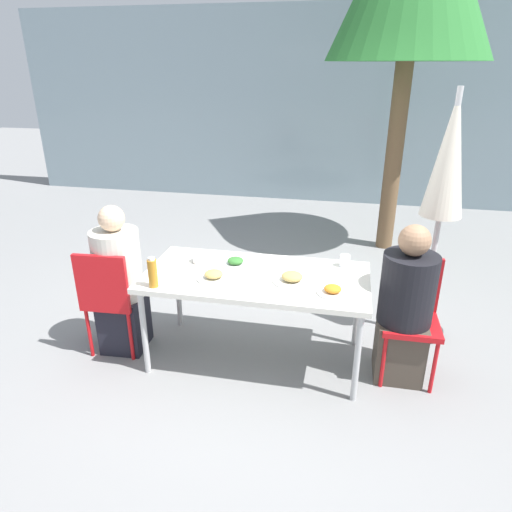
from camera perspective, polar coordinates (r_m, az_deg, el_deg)
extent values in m
plane|color=gray|center=(3.71, 0.00, -12.50)|extent=(24.00, 24.00, 0.00)
cube|color=gray|center=(7.73, 7.51, 17.89)|extent=(10.00, 0.20, 3.00)
cube|color=silver|center=(3.35, 0.00, -2.68)|extent=(1.64, 0.81, 0.04)
cylinder|color=#B7B7B7|center=(3.46, -13.79, -9.31)|extent=(0.04, 0.04, 0.68)
cylinder|color=#B7B7B7|center=(3.18, 12.53, -12.36)|extent=(0.04, 0.04, 0.68)
cylinder|color=#B7B7B7|center=(4.01, -9.70, -4.25)|extent=(0.04, 0.04, 0.68)
cylinder|color=#B7B7B7|center=(3.77, 12.56, -6.36)|extent=(0.04, 0.04, 0.68)
cube|color=red|center=(3.78, -17.13, -5.04)|extent=(0.42, 0.42, 0.04)
cube|color=red|center=(3.54, -18.77, -3.09)|extent=(0.40, 0.06, 0.42)
cylinder|color=red|center=(4.09, -17.95, -6.59)|extent=(0.03, 0.03, 0.42)
cylinder|color=red|center=(3.96, -13.49, -7.09)|extent=(0.03, 0.03, 0.42)
cylinder|color=red|center=(3.84, -20.11, -9.00)|extent=(0.03, 0.03, 0.42)
cylinder|color=red|center=(3.70, -15.39, -9.66)|extent=(0.03, 0.03, 0.42)
cube|color=black|center=(3.86, -16.09, -7.88)|extent=(0.35, 0.35, 0.46)
cylinder|color=beige|center=(3.64, -16.95, -1.03)|extent=(0.36, 0.36, 0.55)
sphere|color=beige|center=(3.51, -17.63, 4.49)|extent=(0.19, 0.19, 0.19)
cube|color=red|center=(3.46, 18.70, -8.02)|extent=(0.40, 0.40, 0.04)
cube|color=red|center=(3.51, 18.86, -3.28)|extent=(0.40, 0.04, 0.42)
cylinder|color=red|center=(3.47, 21.35, -12.87)|extent=(0.03, 0.03, 0.42)
cylinder|color=red|center=(3.42, 15.62, -12.62)|extent=(0.03, 0.03, 0.42)
cylinder|color=red|center=(3.75, 20.59, -9.88)|extent=(0.03, 0.03, 0.42)
cylinder|color=red|center=(3.70, 15.34, -9.60)|extent=(0.03, 0.03, 0.42)
cube|color=#473D33|center=(3.56, 17.46, -10.89)|extent=(0.34, 0.34, 0.46)
cylinder|color=black|center=(3.33, 18.43, -3.93)|extent=(0.38, 0.38, 0.50)
sphere|color=#9E7556|center=(3.19, 19.23, 1.86)|extent=(0.21, 0.21, 0.21)
cylinder|color=#333333|center=(4.24, 19.91, -8.71)|extent=(0.36, 0.36, 0.05)
cylinder|color=#BCBCBC|center=(3.84, 21.84, 3.88)|extent=(0.04, 0.04, 2.01)
cone|color=beige|center=(3.72, 23.06, 11.64)|extent=(0.32, 0.32, 0.94)
cylinder|color=white|center=(3.12, 9.53, -4.55)|extent=(0.21, 0.21, 0.01)
ellipsoid|color=orange|center=(3.10, 9.57, -4.05)|extent=(0.12, 0.12, 0.05)
cylinder|color=white|center=(3.50, -2.58, -1.06)|extent=(0.22, 0.22, 0.01)
ellipsoid|color=#33702D|center=(3.49, -2.59, -0.58)|extent=(0.12, 0.12, 0.05)
cylinder|color=white|center=(3.29, -5.29, -2.79)|extent=(0.24, 0.24, 0.01)
ellipsoid|color=tan|center=(3.27, -5.31, -2.26)|extent=(0.13, 0.13, 0.05)
cylinder|color=white|center=(3.24, 4.51, -3.15)|extent=(0.27, 0.27, 0.01)
ellipsoid|color=tan|center=(3.23, 4.53, -2.56)|extent=(0.15, 0.15, 0.06)
cylinder|color=#B7751E|center=(3.21, -12.78, -2.14)|extent=(0.06, 0.06, 0.20)
cylinder|color=white|center=(3.16, -12.95, -0.35)|extent=(0.05, 0.05, 0.02)
cylinder|color=white|center=(3.53, 11.04, -0.58)|extent=(0.08, 0.08, 0.09)
cylinder|color=white|center=(3.57, -6.75, -0.25)|extent=(0.15, 0.15, 0.06)
cylinder|color=brown|center=(5.76, 16.80, 11.33)|extent=(0.20, 0.20, 2.18)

